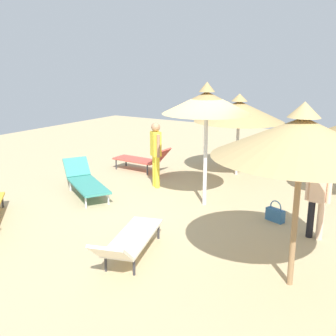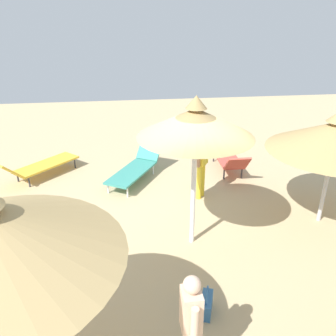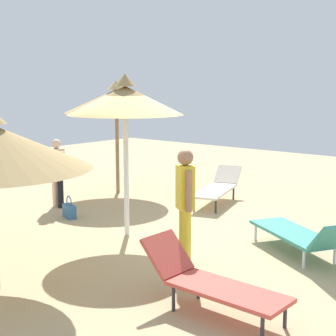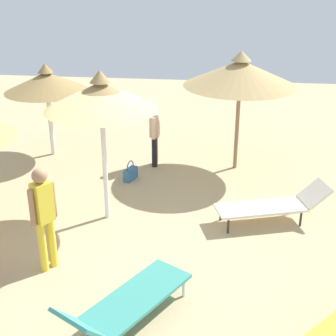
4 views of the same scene
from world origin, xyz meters
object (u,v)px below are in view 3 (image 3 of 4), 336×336
(parasol_umbrella_far_right, at_px, (125,101))
(parasol_umbrella_center, at_px, (117,101))
(lounge_chair_near_left, at_px, (218,187))
(lounge_chair_far_left, at_px, (210,281))
(person_standing_near_right, at_px, (185,199))
(handbag, at_px, (69,210))
(person_standing_far_right, at_px, (57,169))
(lounge_chair_back, at_px, (302,234))

(parasol_umbrella_far_right, bearing_deg, parasol_umbrella_center, -42.24)
(lounge_chair_near_left, bearing_deg, lounge_chair_far_left, 123.28)
(lounge_chair_far_left, xyz_separation_m, person_standing_near_right, (1.23, -1.10, 0.62))
(person_standing_near_right, bearing_deg, lounge_chair_near_left, -62.56)
(person_standing_near_right, distance_m, handbag, 3.67)
(parasol_umbrella_far_right, relative_size, person_standing_far_right, 1.90)
(parasol_umbrella_center, xyz_separation_m, lounge_chair_near_left, (-2.55, -0.69, -1.92))
(lounge_chair_near_left, distance_m, person_standing_near_right, 4.24)
(handbag, bearing_deg, lounge_chair_near_left, -117.28)
(person_standing_near_right, height_order, handbag, person_standing_near_right)
(lounge_chair_back, relative_size, lounge_chair_far_left, 1.15)
(lounge_chair_near_left, distance_m, handbag, 3.44)
(lounge_chair_near_left, xyz_separation_m, person_standing_near_right, (-1.93, 3.72, 0.65))
(parasol_umbrella_far_right, height_order, parasol_umbrella_center, parasol_umbrella_far_right)
(parasol_umbrella_far_right, height_order, person_standing_near_right, parasol_umbrella_far_right)
(lounge_chair_near_left, xyz_separation_m, person_standing_far_right, (2.48, 2.61, 0.48))
(parasol_umbrella_center, xyz_separation_m, lounge_chair_back, (-5.66, 1.54, -1.92))
(handbag, bearing_deg, lounge_chair_back, -170.06)
(lounge_chair_back, height_order, person_standing_near_right, person_standing_near_right)
(lounge_chair_back, distance_m, lounge_chair_far_left, 2.60)
(lounge_chair_back, bearing_deg, parasol_umbrella_far_right, 17.85)
(lounge_chair_near_left, bearing_deg, parasol_umbrella_center, 15.16)
(parasol_umbrella_center, relative_size, lounge_chair_back, 1.29)
(lounge_chair_far_left, distance_m, handbag, 5.07)
(person_standing_near_right, bearing_deg, parasol_umbrella_far_right, -17.48)
(lounge_chair_near_left, distance_m, person_standing_far_right, 3.63)
(lounge_chair_far_left, height_order, lounge_chair_near_left, lounge_chair_far_left)
(parasol_umbrella_far_right, relative_size, lounge_chair_back, 1.33)
(parasol_umbrella_center, relative_size, lounge_chair_near_left, 1.26)
(person_standing_far_right, distance_m, person_standing_near_right, 4.55)
(person_standing_far_right, bearing_deg, handbag, 154.37)
(handbag, bearing_deg, lounge_chair_far_left, 159.46)
(lounge_chair_back, bearing_deg, parasol_umbrella_center, -15.20)
(parasol_umbrella_center, height_order, lounge_chair_far_left, parasol_umbrella_center)
(parasol_umbrella_center, bearing_deg, lounge_chair_back, 164.80)
(person_standing_far_right, bearing_deg, lounge_chair_far_left, 158.62)
(lounge_chair_back, xyz_separation_m, person_standing_far_right, (5.59, 0.39, 0.49))
(lounge_chair_back, xyz_separation_m, lounge_chair_far_left, (-0.06, 2.60, 0.04))
(lounge_chair_back, relative_size, person_standing_far_right, 1.43)
(parasol_umbrella_far_right, xyz_separation_m, person_standing_near_right, (-1.75, 0.55, -1.40))
(lounge_chair_back, distance_m, lounge_chair_near_left, 3.82)
(parasol_umbrella_far_right, height_order, lounge_chair_back, parasol_umbrella_far_right)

